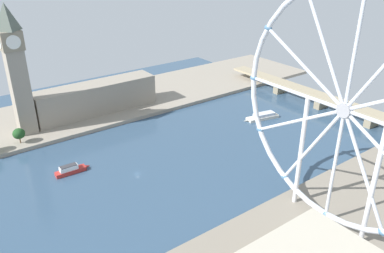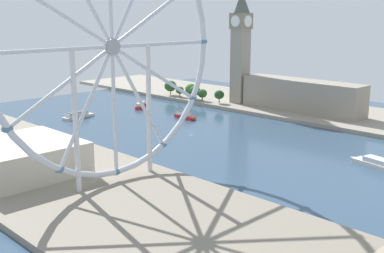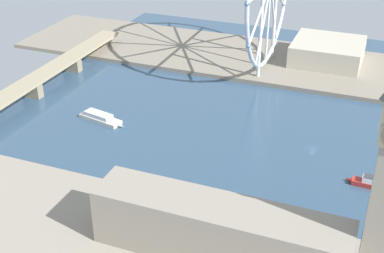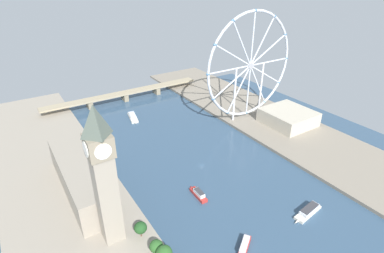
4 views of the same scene
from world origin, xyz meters
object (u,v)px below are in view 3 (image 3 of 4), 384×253
Objects in this scene: riverside_hall at (328,51)px; tour_boat_2 at (371,183)px; tour_boat_0 at (100,118)px; parliament_block at (219,231)px; river_bridge at (31,84)px.

riverside_hall is 2.24× the size of tour_boat_2.
tour_boat_0 is at bearing 141.27° from riverside_hall.
riverside_hall is 1.53× the size of tour_boat_0.
parliament_block is 3.09× the size of tour_boat_0.
parliament_block is 198.23m from river_bridge.
river_bridge is (104.89, 168.09, -6.30)m from parliament_block.
tour_boat_2 is at bearing 7.40° from tour_boat_0.
riverside_hall is at bearing -1.70° from parliament_block.
tour_boat_0 is 1.46× the size of tour_boat_2.
tour_boat_2 is (-26.38, -222.07, -6.89)m from river_bridge.
tour_boat_0 is at bearing -2.27° from tour_boat_2.
river_bridge is at bearing 178.82° from tour_boat_0.
parliament_block reaches higher than river_bridge.
tour_boat_0 is at bearing -103.00° from river_bridge.
river_bridge reaches higher than tour_boat_0.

